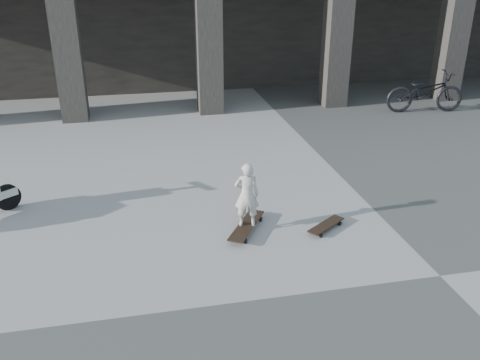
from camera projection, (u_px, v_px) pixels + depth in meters
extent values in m
plane|color=#494947|center=(440.00, 276.00, 6.78)|extent=(90.00, 90.00, 0.00)
cube|color=#2C2925|center=(66.00, 42.00, 12.59)|extent=(0.65, 0.65, 4.00)
cube|color=#2C2925|center=(209.00, 38.00, 13.27)|extent=(0.65, 0.65, 4.00)
cube|color=#2C2925|center=(337.00, 34.00, 13.94)|extent=(0.65, 0.65, 4.00)
cube|color=#2C2925|center=(454.00, 30.00, 14.62)|extent=(0.65, 0.65, 4.00)
cube|color=black|center=(247.00, 225.00, 7.87)|extent=(0.77, 1.04, 0.02)
cube|color=#B2B2B7|center=(254.00, 217.00, 8.21)|extent=(0.22, 0.16, 0.03)
cube|color=#B2B2B7|center=(239.00, 239.00, 7.56)|extent=(0.22, 0.16, 0.03)
cylinder|color=black|center=(248.00, 217.00, 8.25)|extent=(0.07, 0.08, 0.08)
cylinder|color=black|center=(261.00, 219.00, 8.18)|extent=(0.07, 0.08, 0.08)
cylinder|color=black|center=(232.00, 239.00, 7.60)|extent=(0.07, 0.08, 0.08)
cylinder|color=black|center=(246.00, 241.00, 7.53)|extent=(0.07, 0.08, 0.08)
cube|color=black|center=(326.00, 225.00, 7.91)|extent=(0.73, 0.59, 0.02)
cube|color=#B2B2B7|center=(335.00, 221.00, 8.11)|extent=(0.14, 0.17, 0.03)
cube|color=#B2B2B7|center=(316.00, 233.00, 7.75)|extent=(0.14, 0.17, 0.03)
cylinder|color=black|center=(331.00, 220.00, 8.16)|extent=(0.07, 0.06, 0.07)
cylinder|color=black|center=(340.00, 223.00, 8.06)|extent=(0.07, 0.06, 0.07)
cylinder|color=black|center=(311.00, 232.00, 7.81)|extent=(0.07, 0.06, 0.07)
cylinder|color=black|center=(321.00, 236.00, 7.70)|extent=(0.07, 0.06, 0.07)
imported|color=beige|center=(247.00, 195.00, 7.66)|extent=(0.41, 0.31, 1.02)
cylinder|color=black|center=(7.00, 197.00, 8.52)|extent=(0.41, 0.35, 0.43)
cube|color=silver|center=(7.00, 193.00, 8.48)|extent=(0.35, 0.32, 0.13)
imported|color=black|center=(425.00, 92.00, 13.85)|extent=(2.20, 1.02, 1.11)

